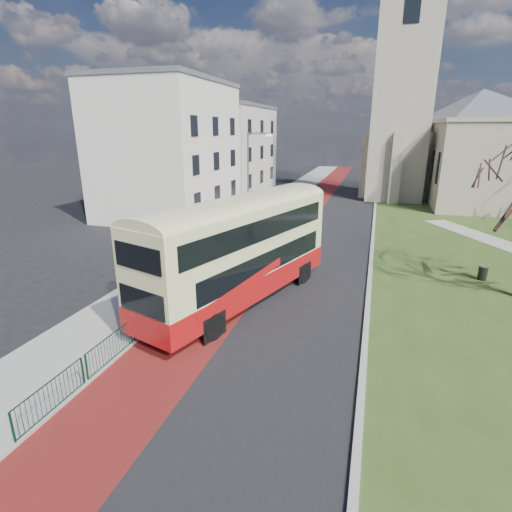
% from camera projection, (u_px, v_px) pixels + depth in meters
% --- Properties ---
extents(ground, '(160.00, 160.00, 0.00)m').
position_uv_depth(ground, '(221.00, 328.00, 17.53)').
color(ground, black).
rests_on(ground, ground).
extents(road_carriageway, '(9.00, 120.00, 0.01)m').
position_uv_depth(road_carriageway, '(320.00, 228.00, 35.38)').
color(road_carriageway, black).
rests_on(road_carriageway, ground).
extents(bus_lane, '(3.40, 120.00, 0.01)m').
position_uv_depth(bus_lane, '(290.00, 226.00, 36.11)').
color(bus_lane, '#591414').
rests_on(bus_lane, ground).
extents(pavement_west, '(4.00, 120.00, 0.12)m').
position_uv_depth(pavement_west, '(250.00, 222.00, 37.13)').
color(pavement_west, gray).
rests_on(pavement_west, ground).
extents(kerb_west, '(0.25, 120.00, 0.13)m').
position_uv_depth(kerb_west, '(271.00, 224.00, 36.59)').
color(kerb_west, '#999993').
rests_on(kerb_west, ground).
extents(kerb_east, '(0.25, 80.00, 0.13)m').
position_uv_depth(kerb_east, '(374.00, 225.00, 35.93)').
color(kerb_east, '#999993').
rests_on(kerb_east, ground).
extents(pedestrian_railing, '(0.07, 24.00, 1.12)m').
position_uv_depth(pedestrian_railing, '(198.00, 278.00, 21.82)').
color(pedestrian_railing, '#0C3722').
rests_on(pedestrian_railing, ground).
extents(gothic_church, '(16.38, 18.00, 40.00)m').
position_uv_depth(gothic_church, '(446.00, 84.00, 44.80)').
color(gothic_church, gray).
rests_on(gothic_church, ground).
extents(street_block_near, '(10.30, 14.30, 13.00)m').
position_uv_depth(street_block_near, '(169.00, 149.00, 39.45)').
color(street_block_near, silver).
rests_on(street_block_near, ground).
extents(street_block_far, '(10.30, 16.30, 11.50)m').
position_uv_depth(street_block_far, '(226.00, 149.00, 54.29)').
color(street_block_far, beige).
rests_on(street_block_far, ground).
extents(streetlamp, '(2.13, 0.18, 8.00)m').
position_uv_depth(streetlamp, '(250.00, 176.00, 33.75)').
color(streetlamp, gray).
rests_on(streetlamp, pavement_west).
extents(bus, '(6.49, 12.53, 5.12)m').
position_uv_depth(bus, '(241.00, 246.00, 19.35)').
color(bus, '#A50F10').
rests_on(bus, ground).
extents(litter_bin, '(0.60, 0.60, 0.85)m').
position_uv_depth(litter_bin, '(483.00, 273.00, 22.95)').
color(litter_bin, black).
rests_on(litter_bin, grass_green).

